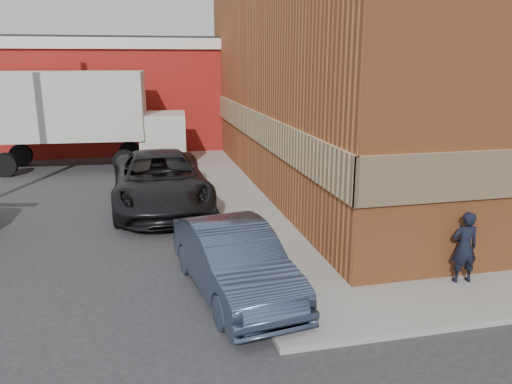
{
  "coord_description": "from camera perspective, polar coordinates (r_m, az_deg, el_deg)",
  "views": [
    {
      "loc": [
        -2.45,
        -8.51,
        4.56
      ],
      "look_at": [
        0.22,
        2.99,
        1.4
      ],
      "focal_mm": 35.0,
      "sensor_mm": 36.0,
      "label": 1
    }
  ],
  "objects": [
    {
      "name": "ground",
      "position": [
        9.96,
        2.71,
        -12.27
      ],
      "size": [
        90.0,
        90.0,
        0.0
      ],
      "primitive_type": "plane",
      "color": "#28282B",
      "rests_on": "ground"
    },
    {
      "name": "brick_building",
      "position": [
        20.65,
        19.6,
        14.49
      ],
      "size": [
        14.25,
        18.25,
        9.36
      ],
      "color": "#AA572B",
      "rests_on": "ground"
    },
    {
      "name": "sidewalk_west",
      "position": [
        18.34,
        -3.08,
        0.75
      ],
      "size": [
        1.8,
        18.0,
        0.12
      ],
      "primitive_type": "cube",
      "color": "gray",
      "rests_on": "ground"
    },
    {
      "name": "warehouse",
      "position": [
        28.79,
        -20.47,
        10.58
      ],
      "size": [
        16.3,
        8.3,
        5.6
      ],
      "color": "maroon",
      "rests_on": "ground"
    },
    {
      "name": "man",
      "position": [
        11.0,
        22.73,
        -5.84
      ],
      "size": [
        0.58,
        0.41,
        1.5
      ],
      "primitive_type": "imported",
      "rotation": [
        0.0,
        0.0,
        3.04
      ],
      "color": "black",
      "rests_on": "sidewalk_south"
    },
    {
      "name": "sedan",
      "position": [
        9.94,
        -2.51,
        -7.83
      ],
      "size": [
        2.15,
        4.48,
        1.42
      ],
      "primitive_type": "imported",
      "rotation": [
        0.0,
        0.0,
        0.16
      ],
      "color": "#333E55",
      "rests_on": "ground"
    },
    {
      "name": "suv_a",
      "position": [
        15.96,
        -10.89,
        1.29
      ],
      "size": [
        2.95,
        6.23,
        1.72
      ],
      "primitive_type": "imported",
      "rotation": [
        0.0,
        0.0,
        0.02
      ],
      "color": "black",
      "rests_on": "ground"
    },
    {
      "name": "box_truck",
      "position": [
        22.22,
        -18.79,
        8.47
      ],
      "size": [
        8.4,
        3.08,
        4.07
      ],
      "rotation": [
        0.0,
        0.0,
        -0.08
      ],
      "color": "beige",
      "rests_on": "ground"
    }
  ]
}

